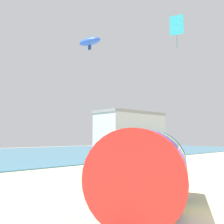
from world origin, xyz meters
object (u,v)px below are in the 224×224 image
Objects in this scene: kite_handler at (147,174)px; kite_cyan_diamond at (177,25)px; kite_blue_parafoil at (90,41)px; giant_inflatable_tube at (146,170)px.

kite_handler is 0.72× the size of kite_cyan_diamond.
kite_cyan_diamond reaches higher than kite_blue_parafoil.
kite_blue_parafoil reaches higher than kite_handler.
kite_handler is 9.90m from kite_cyan_diamond.
kite_handler is 1.10× the size of kite_blue_parafoil.
giant_inflatable_tube is 4.33× the size of kite_blue_parafoil.
kite_cyan_diamond is (5.85, -1.78, 2.14)m from kite_blue_parafoil.
giant_inflatable_tube is 3.96m from kite_handler.
kite_cyan_diamond is at bearing 20.93° from giant_inflatable_tube.
kite_cyan_diamond reaches higher than giant_inflatable_tube.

